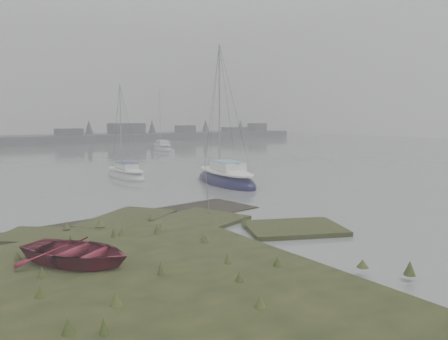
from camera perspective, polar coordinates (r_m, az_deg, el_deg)
ground at (r=43.56m, az=-20.85°, el=0.83°), size 160.00×160.00×0.00m
far_shoreline at (r=83.02m, az=-8.48°, el=4.42°), size 60.00×8.00×4.15m
sailboat_main at (r=27.98m, az=0.22°, el=-1.20°), size 3.20×7.03×9.56m
sailboat_white at (r=31.46m, az=-12.69°, el=-0.62°), size 1.74×5.05×7.10m
sailboat_far_b at (r=58.22m, az=-8.07°, el=2.87°), size 3.17×6.30×8.50m
dinghy at (r=12.76m, az=-18.67°, el=-10.10°), size 3.70×4.00×0.67m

